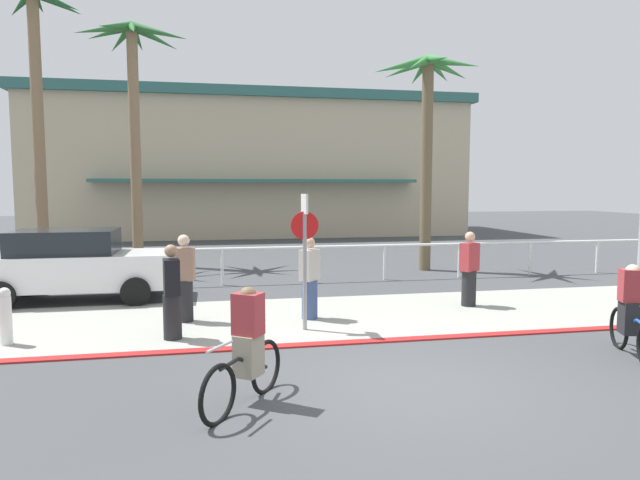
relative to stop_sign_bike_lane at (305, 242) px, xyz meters
The scene contains 17 objects.
ground_plane 7.07m from the stop_sign_bike_lane, 82.22° to the left, with size 80.00×80.00×0.00m, color #424447.
sidewalk_strip 2.16m from the stop_sign_bike_lane, 47.15° to the left, with size 44.00×4.00×0.02m, color #9E9E93.
curb_paint 2.15m from the stop_sign_bike_lane, 47.07° to the right, with size 44.00×0.24×0.03m, color maroon.
building_backdrop 23.21m from the stop_sign_bike_lane, 87.96° to the left, with size 23.77×9.99×7.75m.
rail_fence 5.45m from the stop_sign_bike_lane, 80.06° to the left, with size 27.95×0.08×1.04m.
stop_sign_bike_lane is the anchor object (origin of this frame).
bollard_2 5.28m from the stop_sign_bike_lane, behind, with size 0.20×0.20×1.00m.
palm_tree_1 12.79m from the stop_sign_bike_lane, 126.48° to the left, with size 2.71×3.16×8.96m.
palm_tree_2 11.75m from the stop_sign_bike_lane, 112.56° to the left, with size 3.67×3.21×8.18m.
palm_tree_3 9.30m from the stop_sign_bike_lane, 53.49° to the left, with size 3.17×3.02×6.84m.
car_white_1 6.22m from the stop_sign_bike_lane, 141.88° to the left, with size 4.40×2.02×1.69m.
cyclist_black_0 3.78m from the stop_sign_bike_lane, 111.04° to the right, with size 1.10×1.52×1.50m.
cyclist_blue_1 5.56m from the stop_sign_bike_lane, 28.20° to the right, with size 0.64×1.74×1.50m.
pedestrian_0 4.31m from the stop_sign_bike_lane, 19.17° to the left, with size 0.47×0.43×1.70m.
pedestrian_1 2.56m from the stop_sign_bike_lane, behind, with size 0.36×0.43×1.69m.
pedestrian_2 2.63m from the stop_sign_bike_lane, 153.50° to the left, with size 0.43×0.36×1.76m.
pedestrian_3 1.27m from the stop_sign_bike_lane, 74.03° to the left, with size 0.47×0.47×1.68m.
Camera 1 is at (-2.67, -7.05, 2.69)m, focal length 31.69 mm.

